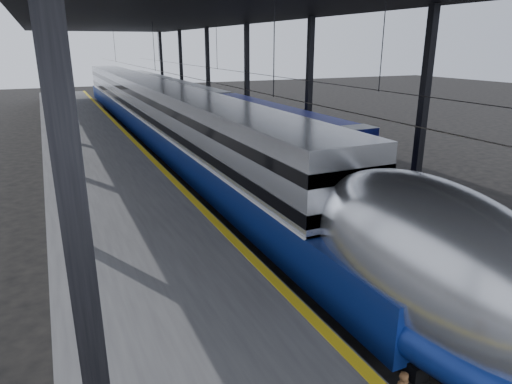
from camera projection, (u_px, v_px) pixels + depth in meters
ground at (286, 297)px, 13.92m from camera, size 160.00×160.00×0.00m
platform at (94, 155)px, 29.68m from camera, size 6.00×80.00×1.00m
yellow_strip at (137, 144)px, 30.63m from camera, size 0.30×80.00×0.01m
rails at (210, 150)px, 32.98m from camera, size 6.52×80.00×0.16m
canopy at (167, 15)px, 29.16m from camera, size 18.00×75.00×9.47m
tgv_train at (161, 116)px, 34.99m from camera, size 3.19×65.20×4.58m
second_train at (189, 103)px, 45.18m from camera, size 2.62×56.05×3.61m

